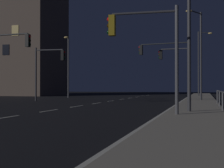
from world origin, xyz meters
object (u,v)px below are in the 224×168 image
at_px(traffic_light_near_left, 11,54).
at_px(traffic_light_far_center, 145,39).
at_px(street_lamp_far_end, 200,58).
at_px(street_lamp_across_street, 68,61).
at_px(building_distant, 6,0).
at_px(traffic_light_far_left, 176,62).
at_px(street_lamp_mid_block, 188,30).
at_px(traffic_light_far_right, 166,58).
at_px(street_lamp_corner, 199,47).
at_px(traffic_light_near_right, 49,64).

bearing_deg(traffic_light_near_left, traffic_light_far_center, -29.42).
bearing_deg(street_lamp_far_end, street_lamp_across_street, -152.23).
bearing_deg(street_lamp_across_street, building_distant, 150.21).
height_order(traffic_light_near_left, traffic_light_far_left, traffic_light_near_left).
height_order(traffic_light_near_left, street_lamp_mid_block, street_lamp_mid_block).
height_order(traffic_light_near_left, street_lamp_far_end, street_lamp_far_end).
bearing_deg(building_distant, traffic_light_far_right, -25.52).
bearing_deg(building_distant, street_lamp_across_street, -29.79).
bearing_deg(street_lamp_corner, traffic_light_near_right, -167.81).
height_order(street_lamp_mid_block, building_distant, building_distant).
distance_m(street_lamp_across_street, building_distant, 20.15).
relative_size(traffic_light_near_left, traffic_light_far_left, 1.07).
relative_size(traffic_light_far_center, street_lamp_mid_block, 0.73).
xyz_separation_m(street_lamp_corner, street_lamp_across_street, (-15.29, 5.27, -0.54)).
bearing_deg(street_lamp_far_end, traffic_light_near_right, -129.76).
distance_m(traffic_light_far_center, street_lamp_corner, 15.29).
bearing_deg(street_lamp_mid_block, street_lamp_corner, 88.63).
xyz_separation_m(traffic_light_far_right, traffic_light_near_right, (-10.48, -3.73, -0.62)).
bearing_deg(street_lamp_far_end, street_lamp_mid_block, -90.70).
height_order(traffic_light_far_left, street_lamp_across_street, street_lamp_across_street).
bearing_deg(traffic_light_far_center, street_lamp_corner, 81.84).
relative_size(traffic_light_far_left, street_lamp_mid_block, 0.79).
height_order(traffic_light_near_right, street_lamp_mid_block, street_lamp_mid_block).
relative_size(street_lamp_mid_block, street_lamp_far_end, 0.78).
distance_m(traffic_light_far_right, traffic_light_far_center, 15.92).
xyz_separation_m(traffic_light_near_left, traffic_light_far_left, (11.39, 10.70, -0.10)).
xyz_separation_m(traffic_light_far_left, street_lamp_across_street, (-13.06, 3.17, 0.63)).
bearing_deg(street_lamp_corner, street_lamp_mid_block, -91.37).
bearing_deg(street_lamp_far_end, traffic_light_near_left, -121.86).
height_order(traffic_light_near_right, building_distant, building_distant).
bearing_deg(traffic_light_far_left, street_lamp_mid_block, -83.02).
bearing_deg(street_lamp_mid_block, building_distant, 137.53).
height_order(traffic_light_far_right, street_lamp_corner, street_lamp_corner).
xyz_separation_m(street_lamp_across_street, street_lamp_far_end, (15.30, 8.06, 0.72)).
bearing_deg(street_lamp_far_end, traffic_light_far_right, -103.62).
relative_size(traffic_light_near_right, street_lamp_far_end, 0.60).
height_order(traffic_light_far_center, street_lamp_across_street, street_lamp_across_street).
xyz_separation_m(traffic_light_far_left, street_lamp_mid_block, (1.91, -15.59, 0.36)).
distance_m(street_lamp_mid_block, street_lamp_far_end, 26.84).
xyz_separation_m(traffic_light_far_center, street_lamp_corner, (2.16, 15.07, 1.41)).
bearing_deg(traffic_light_far_left, street_lamp_across_street, 166.35).
xyz_separation_m(traffic_light_far_center, street_lamp_mid_block, (1.84, 1.58, 0.61)).
distance_m(traffic_light_far_center, street_lamp_mid_block, 2.50).
xyz_separation_m(traffic_light_far_right, traffic_light_near_left, (-10.60, -9.42, -0.26)).
bearing_deg(building_distant, traffic_light_near_right, -45.16).
bearing_deg(traffic_light_near_right, traffic_light_far_left, 23.96).
relative_size(traffic_light_near_left, building_distant, 0.18).
bearing_deg(street_lamp_corner, street_lamp_across_street, 161.00).
distance_m(street_lamp_mid_block, street_lamp_across_street, 24.00).
distance_m(traffic_light_near_right, traffic_light_far_left, 12.34).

